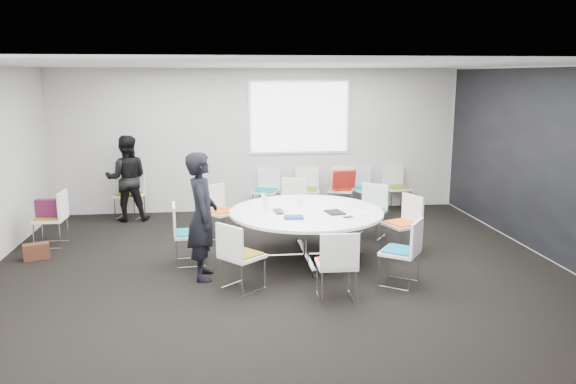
{
  "coord_description": "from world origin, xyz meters",
  "views": [
    {
      "loc": [
        -0.76,
        -7.51,
        2.67
      ],
      "look_at": [
        0.2,
        0.4,
        1.0
      ],
      "focal_mm": 35.0,
      "sensor_mm": 36.0,
      "label": 1
    }
  ],
  "objects": [
    {
      "name": "room_shell",
      "position": [
        0.09,
        0.0,
        1.4
      ],
      "size": [
        8.08,
        7.08,
        2.88
      ],
      "color": "black",
      "rests_on": "ground"
    },
    {
      "name": "conference_table",
      "position": [
        0.46,
        0.34,
        0.54
      ],
      "size": [
        2.24,
        2.24,
        0.73
      ],
      "color": "silver",
      "rests_on": "ground"
    },
    {
      "name": "projection_screen",
      "position": [
        0.8,
        3.46,
        1.85
      ],
      "size": [
        1.9,
        0.03,
        1.35
      ],
      "primitive_type": "cube",
      "color": "white",
      "rests_on": "room_shell"
    },
    {
      "name": "chair_ring_a",
      "position": [
        1.95,
        0.44,
        0.28
      ],
      "size": [
        0.59,
        0.59,
        0.88
      ],
      "rotation": [
        0.0,
        0.0,
        1.95
      ],
      "color": "silver",
      "rests_on": "ground"
    },
    {
      "name": "chair_ring_b",
      "position": [
        1.69,
        1.32,
        0.28
      ],
      "size": [
        0.64,
        0.63,
        0.88
      ],
      "rotation": [
        0.0,
        0.0,
        2.51
      ],
      "color": "silver",
      "rests_on": "ground"
    },
    {
      "name": "chair_ring_c",
      "position": [
        0.46,
        1.98,
        0.28
      ],
      "size": [
        0.59,
        0.59,
        0.88
      ],
      "rotation": [
        0.0,
        0.0,
        2.76
      ],
      "color": "silver",
      "rests_on": "ground"
    },
    {
      "name": "chair_ring_d",
      "position": [
        -0.77,
        1.56,
        0.28
      ],
      "size": [
        0.64,
        0.64,
        0.88
      ],
      "rotation": [
        0.0,
        0.0,
        3.85
      ],
      "color": "silver",
      "rests_on": "ground"
    },
    {
      "name": "chair_ring_e",
      "position": [
        -1.24,
        0.3,
        0.28
      ],
      "size": [
        0.49,
        0.5,
        0.88
      ],
      "rotation": [
        0.0,
        0.0,
        4.8
      ],
      "color": "silver",
      "rests_on": "ground"
    },
    {
      "name": "chair_ring_f",
      "position": [
        -0.53,
        -0.78,
        0.28
      ],
      "size": [
        0.64,
        0.64,
        0.88
      ],
      "rotation": [
        0.0,
        0.0,
        5.44
      ],
      "color": "silver",
      "rests_on": "ground"
    },
    {
      "name": "chair_ring_g",
      "position": [
        0.58,
        -1.24,
        0.28
      ],
      "size": [
        0.47,
        0.46,
        0.88
      ],
      "rotation": [
        0.0,
        0.0,
        6.26
      ],
      "color": "silver",
      "rests_on": "ground"
    },
    {
      "name": "chair_ring_h",
      "position": [
        1.5,
        -0.87,
        0.28
      ],
      "size": [
        0.63,
        0.63,
        0.88
      ],
      "rotation": [
        0.0,
        0.0,
        7.23
      ],
      "color": "silver",
      "rests_on": "ground"
    },
    {
      "name": "chair_back_a",
      "position": [
        0.1,
        3.15,
        0.28
      ],
      "size": [
        0.6,
        0.59,
        0.88
      ],
      "rotation": [
        0.0,
        0.0,
        2.75
      ],
      "color": "silver",
      "rests_on": "ground"
    },
    {
      "name": "chair_back_b",
      "position": [
        0.92,
        3.17,
        0.28
      ],
      "size": [
        0.51,
        0.5,
        0.88
      ],
      "rotation": [
        0.0,
        0.0,
        3.01
      ],
      "color": "silver",
      "rests_on": "ground"
    },
    {
      "name": "chair_back_c",
      "position": [
        1.59,
        3.12,
        0.28
      ],
      "size": [
        0.59,
        0.58,
        0.88
      ],
      "rotation": [
        0.0,
        0.0,
        2.79
      ],
      "color": "silver",
      "rests_on": "ground"
    },
    {
      "name": "chair_back_d",
      "position": [
        2.07,
        3.13,
        0.28
      ],
      "size": [
        0.56,
        0.55,
        0.88
      ],
      "rotation": [
        0.0,
        0.0,
        3.39
      ],
      "color": "silver",
      "rests_on": "ground"
    },
    {
      "name": "chair_back_e",
      "position": [
        2.73,
        3.16,
        0.28
      ],
      "size": [
        0.51,
        0.5,
        0.88
      ],
      "rotation": [
        0.0,
        0.0,
        3.27
      ],
      "color": "silver",
      "rests_on": "ground"
    },
    {
      "name": "chair_spare_left",
      "position": [
        -3.43,
        1.44,
        0.28
      ],
      "size": [
        0.47,
        0.48,
        0.88
      ],
      "rotation": [
        0.0,
        0.0,
        1.53
      ],
      "color": "silver",
      "rests_on": "ground"
    },
    {
      "name": "chair_person_back",
      "position": [
        -2.48,
        3.12,
        0.28
      ],
      "size": [
        0.59,
        0.58,
        0.88
      ],
      "rotation": [
        0.0,
        0.0,
        2.79
      ],
      "color": "silver",
      "rests_on": "ground"
    },
    {
      "name": "person_main",
      "position": [
        -1.02,
        -0.27,
        0.85
      ],
      "size": [
        0.41,
        0.62,
        1.7
      ],
      "primitive_type": "imported",
      "rotation": [
        0.0,
        0.0,
        1.58
      ],
      "color": "black",
      "rests_on": "ground"
    },
    {
      "name": "person_back",
      "position": [
        -2.49,
        2.95,
        0.8
      ],
      "size": [
        0.82,
        0.67,
        1.59
      ],
      "primitive_type": "imported",
      "rotation": [
        0.0,
        0.0,
        3.23
      ],
      "color": "black",
      "rests_on": "ground"
    },
    {
      "name": "laptop",
      "position": [
        0.09,
        0.3,
        0.74
      ],
      "size": [
        0.22,
        0.32,
        0.02
      ],
      "primitive_type": "imported",
      "rotation": [
        0.0,
        0.0,
        1.66
      ],
      "color": "#333338",
      "rests_on": "conference_table"
    },
    {
      "name": "laptop_lid",
      "position": [
        -0.14,
        0.35,
        0.86
      ],
      "size": [
        0.07,
        0.3,
        0.22
      ],
      "primitive_type": "cube",
      "rotation": [
        0.0,
        0.0,
        1.75
      ],
      "color": "silver",
      "rests_on": "conference_table"
    },
    {
      "name": "notebook_black",
      "position": [
        0.84,
        0.15,
        0.74
      ],
      "size": [
        0.28,
        0.34,
        0.02
      ],
      "primitive_type": "cube",
      "rotation": [
        0.0,
        0.0,
        0.23
      ],
      "color": "black",
      "rests_on": "conference_table"
    },
    {
      "name": "tablet_folio",
      "position": [
        0.22,
        -0.07,
        0.74
      ],
      "size": [
        0.27,
        0.21,
        0.03
      ],
      "primitive_type": "cube",
      "rotation": [
        0.0,
        0.0,
        -0.05
      ],
      "color": "navy",
      "rests_on": "conference_table"
    },
    {
      "name": "papers_right",
      "position": [
        0.95,
        0.59,
        0.73
      ],
      "size": [
        0.36,
        0.31,
        0.0
      ],
      "primitive_type": "cube",
      "rotation": [
        0.0,
        0.0,
        0.42
      ],
      "color": "silver",
      "rests_on": "conference_table"
    },
    {
      "name": "papers_front",
      "position": [
        1.25,
        0.19,
        0.73
      ],
      "size": [
        0.35,
        0.3,
        0.0
      ],
      "primitive_type": "cube",
      "rotation": [
        0.0,
        0.0,
        -0.34
      ],
      "color": "white",
      "rests_on": "conference_table"
    },
    {
      "name": "cup",
      "position": [
        0.42,
        0.74,
        0.78
      ],
      "size": [
        0.08,
        0.08,
        0.09
      ],
      "primitive_type": "cylinder",
      "color": "white",
      "rests_on": "conference_table"
    },
    {
      "name": "phone",
      "position": [
        0.97,
        -0.12,
        0.73
      ],
      "size": [
        0.16,
        0.11,
        0.01
      ],
      "primitive_type": "cube",
      "rotation": [
        0.0,
        0.0,
        0.35
      ],
      "color": "black",
      "rests_on": "conference_table"
    },
    {
      "name": "maroon_bag",
      "position": [
        -3.45,
        1.44,
        0.62
      ],
      "size": [
        0.41,
        0.18,
        0.28
      ],
      "primitive_type": "cube",
      "rotation": [
        0.0,
        0.0,
        -0.09
      ],
      "color": "#521635",
      "rests_on": "chair_spare_left"
    },
    {
      "name": "brown_bag",
      "position": [
        -3.49,
        0.78,
        0.12
      ],
      "size": [
        0.39,
        0.28,
        0.24
      ],
      "primitive_type": "cube",
      "rotation": [
        0.0,
        0.0,
        0.36
      ],
      "color": "#4A2517",
      "rests_on": "ground"
    },
    {
      "name": "red_jacket",
      "position": [
        1.59,
        2.89,
        0.7
      ],
      "size": [
        0.45,
        0.2,
        0.36
      ],
      "primitive_type": "cube",
      "rotation": [
        0.17,
        0.0,
        0.09
      ],
      "color": "#A41C14",
      "rests_on": "chair_back_c"
    }
  ]
}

